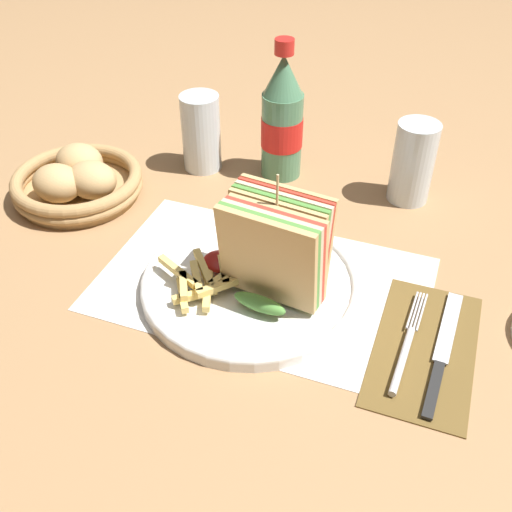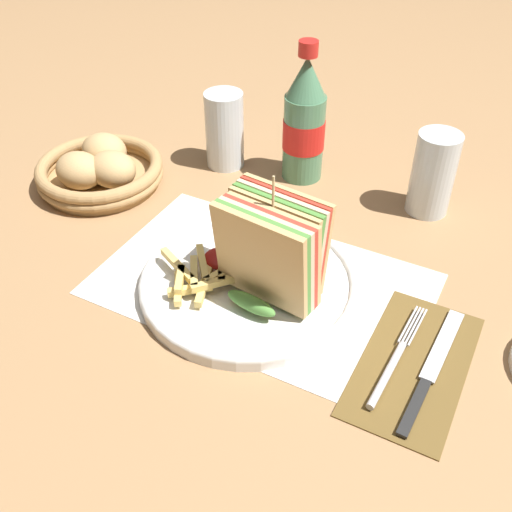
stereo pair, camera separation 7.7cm
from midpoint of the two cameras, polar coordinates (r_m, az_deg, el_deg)
name	(u,v)px [view 2 (the right image)]	position (r m, az deg, el deg)	size (l,w,h in m)	color
ground_plane	(271,282)	(0.80, 4.19, -2.56)	(4.00, 4.00, 0.00)	#9E754C
placemat	(262,284)	(0.79, 3.38, -2.78)	(0.43, 0.27, 0.00)	silver
plate_main	(249,282)	(0.78, 2.16, -2.63)	(0.29, 0.29, 0.02)	white
club_sandwich	(272,250)	(0.72, 4.57, 0.45)	(0.13, 0.11, 0.17)	tan
fries_pile	(199,276)	(0.76, -2.60, -2.06)	(0.13, 0.10, 0.02)	#E5C166
ketchup_blob	(223,259)	(0.79, -0.39, -0.39)	(0.05, 0.04, 0.02)	maroon
napkin	(414,364)	(0.73, 17.84, -9.90)	(0.11, 0.22, 0.00)	brown
fork	(393,364)	(0.71, 16.00, -9.98)	(0.02, 0.17, 0.01)	silver
knife	(431,370)	(0.72, 19.39, -10.31)	(0.02, 0.21, 0.00)	black
coke_bottle_near	(304,122)	(0.97, 6.96, 12.45)	(0.07, 0.07, 0.23)	#4C7F5B
glass_near	(433,174)	(0.94, 18.82, 7.35)	(0.06, 0.06, 0.13)	silver
glass_far	(225,130)	(1.01, -0.79, 11.85)	(0.06, 0.06, 0.13)	silver
bread_basket	(100,170)	(1.00, -12.51, 7.95)	(0.20, 0.20, 0.07)	#AD8451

